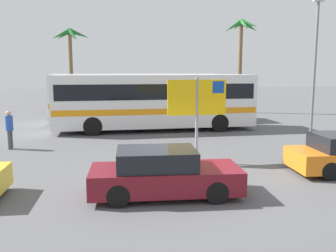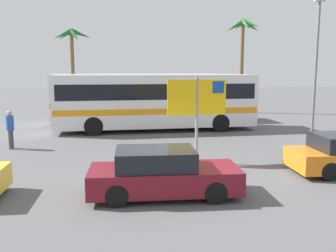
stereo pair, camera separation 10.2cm
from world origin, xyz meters
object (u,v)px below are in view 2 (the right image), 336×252
(bus_rear_coach, at_px, (138,95))
(ferry_sign, at_px, (198,101))
(car_maroon, at_px, (162,174))
(bus_front_coach, at_px, (156,99))
(pedestrian_near_sign, at_px, (10,126))

(bus_rear_coach, xyz_separation_m, ferry_sign, (1.23, -11.50, 0.54))
(bus_rear_coach, distance_m, car_maroon, 14.97)
(ferry_sign, xyz_separation_m, car_maroon, (-1.86, -3.41, -1.69))
(bus_front_coach, distance_m, car_maroon, 11.25)
(car_maroon, height_order, pedestrian_near_sign, pedestrian_near_sign)
(pedestrian_near_sign, bearing_deg, bus_front_coach, -136.12)
(bus_front_coach, xyz_separation_m, car_maroon, (-1.32, -11.11, -1.15))
(pedestrian_near_sign, bearing_deg, car_maroon, 142.52)
(car_maroon, relative_size, pedestrian_near_sign, 2.47)
(bus_front_coach, distance_m, ferry_sign, 7.74)
(ferry_sign, relative_size, pedestrian_near_sign, 1.88)
(bus_front_coach, height_order, bus_rear_coach, same)
(car_maroon, bearing_deg, pedestrian_near_sign, 132.43)
(bus_rear_coach, distance_m, ferry_sign, 11.58)
(bus_rear_coach, relative_size, pedestrian_near_sign, 6.62)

